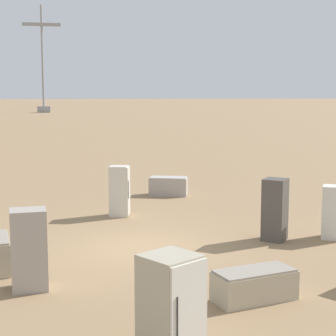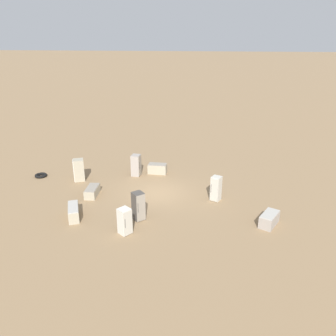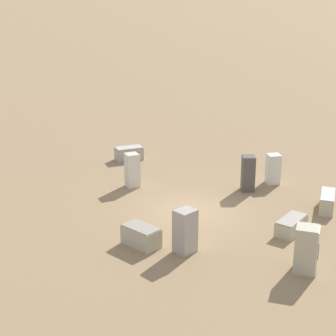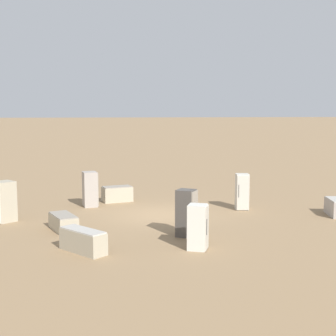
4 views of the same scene
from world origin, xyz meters
name	(u,v)px [view 1 (image 1 of 4)]	position (x,y,z in m)	size (l,w,h in m)	color
ground_plane	(140,247)	(0.00, 0.00, 0.00)	(1000.00, 1000.00, 0.00)	#937551
power_pylon_0	(43,80)	(5.16, -112.69, 7.17)	(8.07, 2.77, 23.05)	gray
discarded_fridge_0	(254,285)	(-1.61, 4.11, 0.30)	(1.70, 1.06, 0.60)	#B2A88E
discarded_fridge_2	(29,249)	(2.64, 2.65, 0.82)	(0.75, 0.71, 1.65)	#A89E93
discarded_fridge_3	(120,191)	(0.11, -3.93, 0.82)	(0.74, 0.70, 1.63)	beige
discarded_fridge_4	(333,212)	(-5.31, 0.08, 0.73)	(0.80, 0.81, 1.46)	silver
discarded_fridge_5	(168,186)	(-2.16, -7.32, 0.36)	(1.62, 1.15, 0.72)	#A89E93
discarded_fridge_7	(171,310)	(0.46, 6.34, 0.82)	(1.02, 1.03, 1.64)	#B2A88E
discarded_fridge_8	(275,210)	(-3.68, -0.06, 0.84)	(0.85, 0.86, 1.68)	#4C4742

